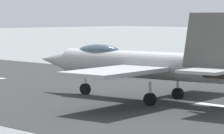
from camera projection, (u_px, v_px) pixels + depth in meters
ground_plane at (214, 105)px, 36.72m from camera, size 400.00×400.00×0.00m
runway_strip at (214, 105)px, 36.71m from camera, size 240.00×26.00×0.02m
fighter_jet at (143, 63)px, 38.72m from camera, size 16.39×14.66×5.53m
crew_person at (86, 68)px, 53.08m from camera, size 0.70×0.36×1.69m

